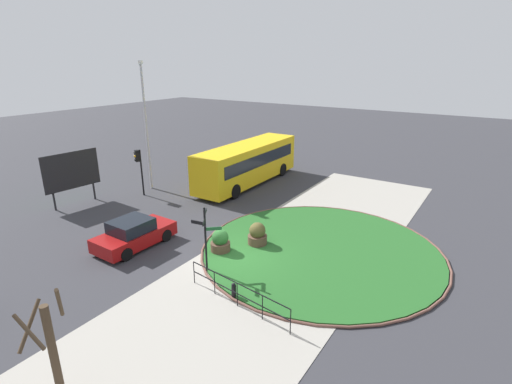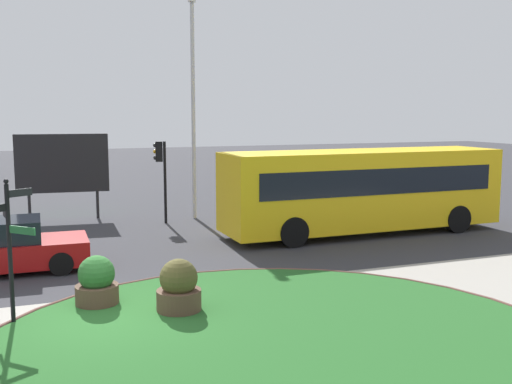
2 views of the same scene
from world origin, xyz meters
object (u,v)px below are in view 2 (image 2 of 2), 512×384
(lamppost_tall, at_px, (193,102))
(planter_near_signpost, at_px, (179,289))
(car_near_lane, at_px, (10,248))
(signpost_directional, at_px, (10,240))
(billboard_left, at_px, (62,165))
(planter_kerbside, at_px, (97,284))
(bus_yellow, at_px, (363,189))
(traffic_light_near, at_px, (161,163))

(lamppost_tall, xyz_separation_m, planter_near_signpost, (-3.50, -11.46, -4.16))
(car_near_lane, bearing_deg, signpost_directional, -87.20)
(lamppost_tall, relative_size, planter_near_signpost, 7.22)
(signpost_directional, relative_size, billboard_left, 0.84)
(planter_near_signpost, bearing_deg, planter_kerbside, 145.28)
(bus_yellow, relative_size, car_near_lane, 2.53)
(traffic_light_near, bearing_deg, lamppost_tall, -140.88)
(bus_yellow, height_order, lamppost_tall, lamppost_tall)
(traffic_light_near, xyz_separation_m, planter_near_signpost, (-2.00, -10.80, -1.81))
(lamppost_tall, bearing_deg, signpost_directional, -121.91)
(billboard_left, distance_m, planter_near_signpost, 13.20)
(lamppost_tall, bearing_deg, traffic_light_near, -156.22)
(signpost_directional, xyz_separation_m, traffic_light_near, (5.31, 10.29, 0.56))
(billboard_left, bearing_deg, planter_near_signpost, -77.80)
(signpost_directional, bearing_deg, planter_near_signpost, -8.80)
(lamppost_tall, distance_m, planter_near_signpost, 12.69)
(bus_yellow, distance_m, traffic_light_near, 7.81)
(lamppost_tall, bearing_deg, planter_kerbside, -116.21)
(planter_near_signpost, distance_m, planter_kerbside, 1.94)
(planter_near_signpost, bearing_deg, billboard_left, 96.68)
(bus_yellow, height_order, billboard_left, billboard_left)
(lamppost_tall, height_order, planter_kerbside, lamppost_tall)
(bus_yellow, xyz_separation_m, car_near_lane, (-11.73, -1.14, -0.94))
(signpost_directional, height_order, planter_near_signpost, signpost_directional)
(signpost_directional, bearing_deg, bus_yellow, 26.26)
(car_near_lane, bearing_deg, lamppost_tall, 43.81)
(bus_yellow, relative_size, planter_near_signpost, 8.37)
(lamppost_tall, relative_size, billboard_left, 2.46)
(signpost_directional, relative_size, lamppost_tall, 0.34)
(car_near_lane, distance_m, billboard_left, 8.27)
(bus_yellow, bearing_deg, lamppost_tall, 132.15)
(bus_yellow, height_order, car_near_lane, bus_yellow)
(traffic_light_near, distance_m, billboard_left, 4.15)
(signpost_directional, height_order, lamppost_tall, lamppost_tall)
(bus_yellow, xyz_separation_m, planter_near_signpost, (-8.29, -6.24, -1.05))
(lamppost_tall, bearing_deg, billboard_left, 163.00)
(billboard_left, bearing_deg, signpost_directional, -92.66)
(car_near_lane, height_order, billboard_left, billboard_left)
(planter_near_signpost, xyz_separation_m, planter_kerbside, (-1.60, 1.11, -0.02))
(traffic_light_near, relative_size, lamppost_tall, 0.36)
(lamppost_tall, bearing_deg, car_near_lane, -137.49)
(car_near_lane, relative_size, planter_kerbside, 3.41)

